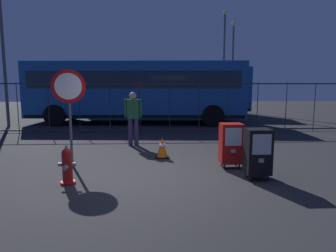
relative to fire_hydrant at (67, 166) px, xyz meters
name	(u,v)px	position (x,y,z in m)	size (l,w,h in m)	color
ground_plane	(156,178)	(1.69, 0.29, -0.35)	(60.00, 60.00, 0.00)	#262628
fire_hydrant	(67,166)	(0.00, 0.00, 0.00)	(0.33, 0.31, 0.75)	red
newspaper_box_primary	(231,143)	(3.39, 0.96, 0.22)	(0.48, 0.42, 1.02)	black
newspaper_box_secondary	(258,151)	(3.70, 0.11, 0.22)	(0.48, 0.42, 1.02)	black
stop_sign	(69,97)	(-0.29, 1.33, 1.25)	(0.71, 0.31, 2.23)	#4C4F54
pedestrian	(133,116)	(1.00, 3.58, 0.60)	(0.55, 0.22, 1.67)	#382D51
traffic_cone	(162,148)	(1.86, 1.99, -0.09)	(0.36, 0.36, 0.53)	black
fence_barrier	(155,107)	(1.69, 6.28, 0.67)	(18.03, 0.04, 2.00)	#2D2D33
bus_near	(137,89)	(0.79, 9.28, 1.36)	(10.65, 3.36, 3.00)	#19519E
bus_far	(166,88)	(2.45, 13.61, 1.36)	(10.74, 3.93, 3.00)	#19519E
street_light_near_left	(224,54)	(6.50, 14.86, 3.69)	(0.32, 0.32, 6.96)	#4C4F54
street_light_near_right	(233,59)	(7.43, 16.05, 3.44)	(0.32, 0.32, 6.48)	#4C4F54
street_light_far_left	(1,22)	(-5.15, 8.41, 4.35)	(0.32, 0.32, 8.24)	#4C4F54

